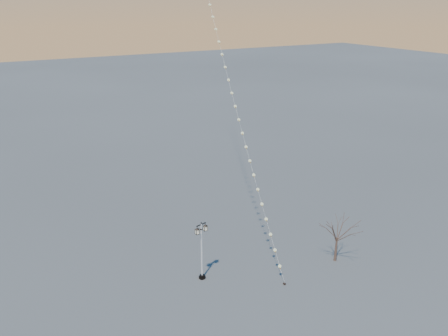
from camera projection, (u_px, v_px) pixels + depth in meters
ground at (250, 282)px, 34.75m from camera, size 300.00×300.00×0.00m
street_lamp at (202, 248)px, 34.32m from camera, size 1.17×0.61×4.71m
bare_tree at (338, 231)px, 36.71m from camera, size 2.28×2.28×3.79m
kite_train at (222, 39)px, 42.03m from camera, size 6.47×29.76×33.21m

